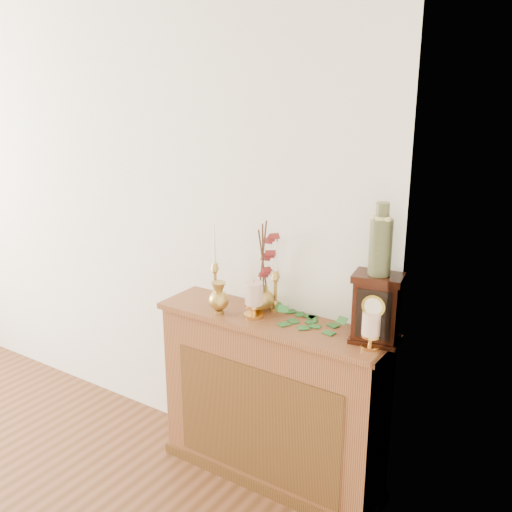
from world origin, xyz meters
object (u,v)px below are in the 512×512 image
Objects in this scene: candlestick_left at (215,275)px; bud_vase at (219,298)px; ginger_jar at (267,269)px; ceramic_vase at (381,243)px; mantel_clock at (376,309)px; candlestick_center at (275,284)px.

candlestick_left reaches higher than bud_vase.
candlestick_left is 0.32m from ginger_jar.
candlestick_left is at bearing 179.36° from ceramic_vase.
ginger_jar is at bearing 164.66° from mantel_clock.
ceramic_vase is (-0.00, 0.00, 0.31)m from mantel_clock.
ceramic_vase is at bearing 9.17° from bud_vase.
ceramic_vase is at bearing -0.64° from candlestick_left.
mantel_clock is 0.31m from ceramic_vase.
ginger_jar is (0.18, 0.18, 0.14)m from bud_vase.
candlestick_left is at bearing 132.73° from bud_vase.
bud_vase is 0.51× the size of mantel_clock.
ginger_jar is (-0.04, -0.02, 0.08)m from candlestick_center.
ginger_jar is 0.67m from ceramic_vase.
bud_vase is 0.89m from ceramic_vase.
ceramic_vase is (0.92, -0.01, 0.33)m from candlestick_left.
ginger_jar is at bearing -153.84° from candlestick_center.
candlestick_center is 0.58m from mantel_clock.
ceramic_vase is (0.58, -0.07, 0.33)m from candlestick_center.
ginger_jar is 1.52× the size of mantel_clock.
candlestick_center reaches higher than candlestick_left.
ginger_jar is 0.62m from mantel_clock.
candlestick_center is at bearing 9.55° from candlestick_left.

